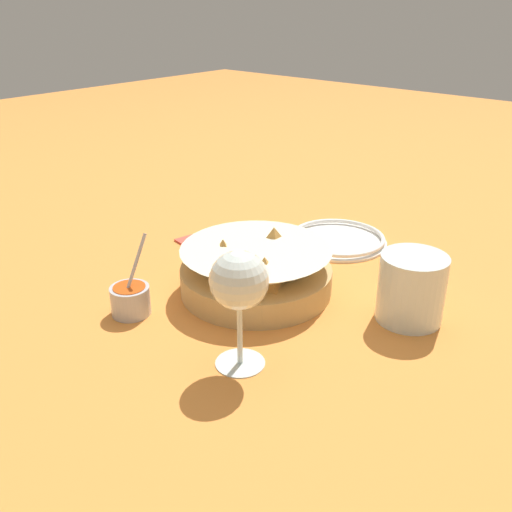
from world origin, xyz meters
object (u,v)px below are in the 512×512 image
object	(u,v)px
beer_mug	(412,290)
side_plate	(338,239)
sauce_cup	(130,299)
wine_glass	(239,284)
food_basket	(256,272)

from	to	relation	value
beer_mug	side_plate	distance (m)	0.29
sauce_cup	wine_glass	size ratio (longest dim) A/B	0.75
food_basket	beer_mug	xyz separation A→B (m)	(0.08, -0.22, 0.01)
food_basket	side_plate	world-z (taller)	food_basket
wine_glass	side_plate	world-z (taller)	wine_glass
food_basket	wine_glass	size ratio (longest dim) A/B	1.52
beer_mug	side_plate	world-z (taller)	beer_mug
wine_glass	side_plate	bearing A→B (deg)	16.75
wine_glass	side_plate	size ratio (longest dim) A/B	0.85
sauce_cup	beer_mug	xyz separation A→B (m)	(0.26, -0.32, 0.02)
sauce_cup	wine_glass	world-z (taller)	wine_glass
food_basket	side_plate	distance (m)	0.25
sauce_cup	beer_mug	size ratio (longest dim) A/B	0.88
sauce_cup	beer_mug	bearing A→B (deg)	-50.93
sauce_cup	side_plate	world-z (taller)	sauce_cup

